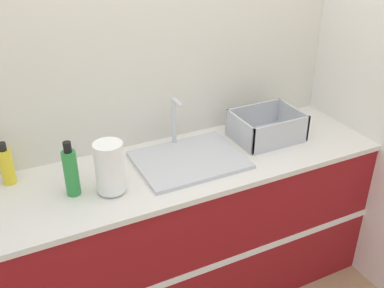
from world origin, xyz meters
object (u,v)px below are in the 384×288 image
sink (188,158)px  bottle_yellow (7,166)px  dish_rack (266,129)px  bottle_green (71,172)px  paper_towel_roll (110,168)px

sink → bottle_yellow: sink is taller
dish_rack → bottle_green: (-1.11, -0.06, 0.06)m
paper_towel_roll → bottle_green: bottle_green is taller
paper_towel_roll → bottle_yellow: (-0.42, 0.29, -0.03)m
bottle_yellow → bottle_green: bearing=-41.7°
sink → bottle_green: 0.61m
paper_towel_roll → dish_rack: 0.96m
sink → bottle_yellow: size_ratio=2.51×
paper_towel_roll → bottle_yellow: size_ratio=1.17×
sink → paper_towel_roll: sink is taller
paper_towel_roll → bottle_green: size_ratio=0.94×
paper_towel_roll → dish_rack: size_ratio=0.69×
sink → dish_rack: bearing=3.8°
bottle_green → sink: bearing=2.9°
sink → bottle_green: (-0.60, -0.03, 0.10)m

